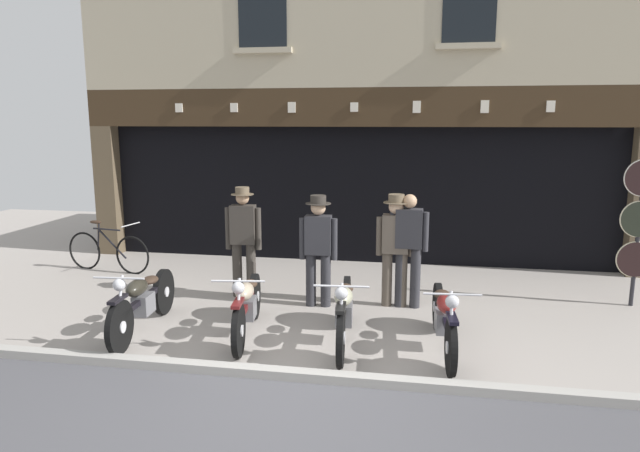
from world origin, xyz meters
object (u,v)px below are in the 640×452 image
tyre_sign_pole (640,221)px  assistant_far_right (409,245)px  motorcycle_center_left (247,305)px  motorcycle_center_right (444,317)px  leaning_bicycle (108,251)px  shopkeeper_center (318,245)px  salesman_right (395,244)px  motorcycle_center (344,310)px  motorcycle_left (143,301)px  advert_board_far (227,175)px  advert_board_near (281,180)px  salesman_left (243,236)px

tyre_sign_pole → assistant_far_right: bearing=-169.2°
tyre_sign_pole → motorcycle_center_left: bearing=-157.6°
motorcycle_center_left → motorcycle_center_right: motorcycle_center_left is taller
assistant_far_right → leaning_bicycle: size_ratio=0.96×
shopkeeper_center → salesman_right: salesman_right is taller
shopkeeper_center → tyre_sign_pole: bearing=-173.2°
assistant_far_right → motorcycle_center_right: bearing=109.0°
shopkeeper_center → salesman_right: size_ratio=0.99×
motorcycle_center → motorcycle_center_right: bearing=175.5°
motorcycle_center_left → salesman_right: 2.42m
leaning_bicycle → motorcycle_left: bearing=47.1°
motorcycle_center_left → leaning_bicycle: size_ratio=1.10×
shopkeeper_center → leaning_bicycle: size_ratio=0.94×
shopkeeper_center → advert_board_far: advert_board_far is taller
motorcycle_center_right → tyre_sign_pole: bearing=-146.4°
motorcycle_left → motorcycle_center_left: bearing=179.9°
motorcycle_left → tyre_sign_pole: 7.06m
motorcycle_left → advert_board_near: 4.54m
motorcycle_center_right → tyre_sign_pole: 3.68m
motorcycle_left → motorcycle_center_right: (3.82, 0.07, -0.01)m
motorcycle_left → salesman_left: 1.98m
motorcycle_center_left → salesman_left: bearing=-79.7°
motorcycle_left → advert_board_near: advert_board_near is taller
motorcycle_center_right → assistant_far_right: size_ratio=1.19×
motorcycle_center → advert_board_far: advert_board_far is taller
motorcycle_center → salesman_right: size_ratio=1.19×
tyre_sign_pole → leaning_bicycle: bearing=177.0°
motorcycle_center_left → leaning_bicycle: 4.34m
motorcycle_left → motorcycle_center: motorcycle_center is taller
motorcycle_center → salesman_left: size_ratio=1.16×
motorcycle_center → leaning_bicycle: size_ratio=1.14×
salesman_right → leaning_bicycle: 5.38m
salesman_right → motorcycle_left: bearing=27.6°
salesman_left → tyre_sign_pole: bearing=-179.8°
motorcycle_left → salesman_right: 3.60m
salesman_left → tyre_sign_pole: tyre_sign_pole is taller
salesman_right → leaning_bicycle: bearing=-11.7°
advert_board_near → shopkeeper_center: bearing=-66.2°
salesman_left → shopkeeper_center: size_ratio=1.04×
motorcycle_center_right → shopkeeper_center: shopkeeper_center is taller
advert_board_near → leaning_bicycle: 3.49m
salesman_right → leaning_bicycle: size_ratio=0.95×
motorcycle_center_left → motorcycle_center: size_ratio=0.97×
motorcycle_center → leaning_bicycle: motorcycle_center is taller
salesman_right → salesman_left: bearing=-1.6°
motorcycle_center_left → advert_board_near: size_ratio=2.20×
shopkeeper_center → advert_board_near: 3.21m
advert_board_near → motorcycle_left: bearing=-100.2°
motorcycle_center_right → leaning_bicycle: 6.48m
shopkeeper_center → leaning_bicycle: shopkeeper_center is taller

